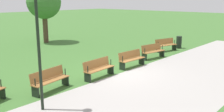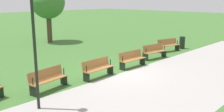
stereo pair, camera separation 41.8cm
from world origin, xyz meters
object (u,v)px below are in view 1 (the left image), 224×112
bench_0 (166,45)px  bench_4 (50,80)px  bench_3 (99,68)px  bench_1 (153,51)px  tree_0 (44,2)px  lamp_post (37,28)px  trash_bin (179,42)px  bench_2 (131,59)px

bench_0 → bench_4: size_ratio=1.01×
bench_3 → bench_4: 2.59m
bench_0 → bench_4: 10.30m
bench_1 → tree_0: bearing=-75.3°
lamp_post → tree_0: bearing=-124.7°
bench_1 → tree_0: (1.04, -10.17, 2.94)m
bench_0 → bench_1: bearing=26.6°
bench_4 → trash_bin: bearing=172.6°
bench_4 → lamp_post: lamp_post is taller
bench_2 → trash_bin: bearing=-172.2°
bench_1 → bench_0: bearing=-159.3°
tree_0 → bench_1: bearing=95.8°
bench_0 → bench_2: 5.18m
bench_1 → bench_2: bearing=14.8°
bench_2 → trash_bin: trash_bin is taller
bench_0 → bench_1: same height
bench_3 → bench_2: bearing=177.0°
bench_4 → lamp_post: size_ratio=0.45×
bench_4 → tree_0: 12.53m
bench_0 → lamp_post: lamp_post is taller
bench_3 → tree_0: (-4.13, -10.43, 2.94)m
bench_0 → bench_3: bearing=20.7°
lamp_post → trash_bin: size_ratio=4.35×
bench_4 → bench_3: bearing=165.2°
bench_3 → bench_4: bearing=-8.9°
bench_2 → bench_3: (2.59, 0.00, 0.00)m
bench_0 → bench_1: (2.54, 0.53, 0.00)m
bench_0 → trash_bin: 1.62m
bench_0 → bench_3: same height
bench_0 → bench_3: (7.71, 0.80, 0.00)m
bench_0 → tree_0: tree_0 is taller
bench_1 → bench_2: 2.59m
bench_3 → lamp_post: bearing=12.8°
bench_1 → bench_2: same height
bench_3 → trash_bin: trash_bin is taller
lamp_post → trash_bin: 13.46m
tree_0 → lamp_post: size_ratio=1.22×
bench_3 → lamp_post: 4.61m
bench_1 → bench_4: bearing=8.9°
bench_4 → bench_0: bearing=174.1°
trash_bin → bench_0: bearing=-8.0°
lamp_post → trash_bin: (-13.15, -1.65, -2.33)m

